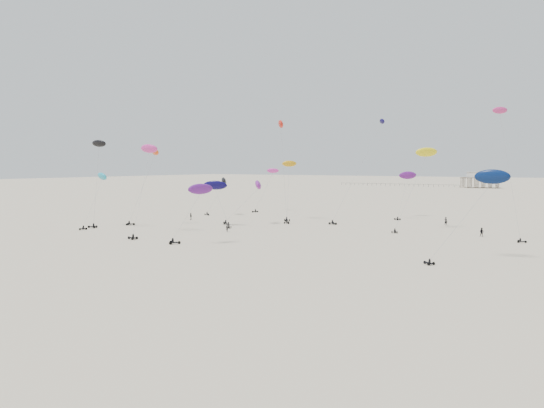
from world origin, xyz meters
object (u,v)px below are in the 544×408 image
Objects in this scene: rig_4 at (282,148)px; rig_9 at (146,167)px; pavilion_main at (480,181)px; rig_0 at (99,186)px; spectator_0 at (227,232)px.

rig_4 is 1.30× the size of rig_9.
rig_0 is (-36.12, -261.82, 5.19)m from pavilion_main.
rig_4 reaches higher than rig_9.
rig_4 reaches higher than pavilion_main.
rig_0 is at bearing 33.22° from rig_4.
rig_0 is 18.69m from rig_9.
rig_0 is 44.82m from rig_4.
rig_9 is 21.41m from spectator_0.
rig_4 is (28.85, 33.15, 8.82)m from rig_0.
rig_4 is 38.34m from rig_9.
rig_9 is (17.92, -3.30, 4.17)m from rig_0.
spectator_0 is at bearing 77.59° from rig_4.
rig_0 is at bearing 57.08° from spectator_0.
pavilion_main is 264.35m from rig_0.
pavilion_main is 229.22m from rig_4.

